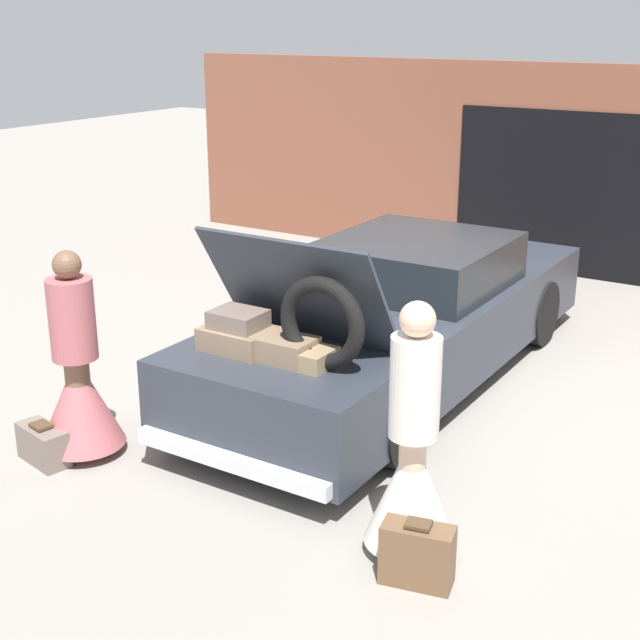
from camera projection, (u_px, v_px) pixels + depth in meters
The scene contains 7 objects.
ground_plane at pixel (399, 377), 8.74m from camera, with size 40.00×40.00×0.00m, color gray.
garage_wall_back at pixel (559, 171), 11.93m from camera, with size 12.00×0.14×2.80m.
car at pixel (401, 318), 8.53m from camera, with size 1.85×5.40×1.82m.
person_left at pixel (78, 384), 7.06m from camera, with size 0.68×0.68×1.69m.
person_right at pixel (412, 467), 5.71m from camera, with size 0.61×0.61×1.74m.
suitcase_beside_left_person at pixel (43, 444), 7.04m from camera, with size 0.51×0.31×0.33m.
suitcase_beside_right_person at pixel (417, 555), 5.51m from camera, with size 0.48×0.30×0.43m.
Camera 1 is at (3.66, -7.26, 3.36)m, focal length 50.00 mm.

